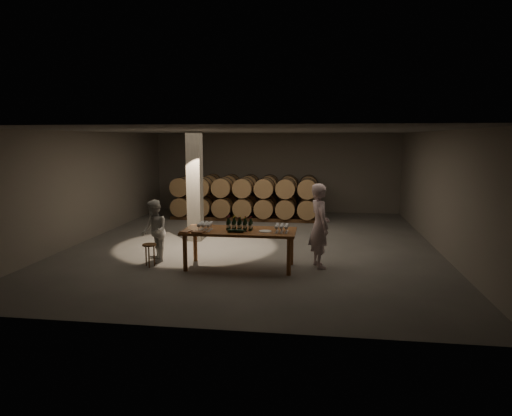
# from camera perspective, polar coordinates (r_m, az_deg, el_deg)

# --- Properties ---
(room) EXTENTS (12.00, 12.00, 12.00)m
(room) POSITION_cam_1_polar(r_m,az_deg,el_deg) (13.45, -7.65, 2.66)
(room) COLOR #565451
(room) RESTS_ON ground
(tasting_table) EXTENTS (2.60, 1.10, 0.90)m
(tasting_table) POSITION_cam_1_polar(r_m,az_deg,el_deg) (10.57, -2.09, -3.31)
(tasting_table) COLOR brown
(tasting_table) RESTS_ON ground
(barrel_stack_back) EXTENTS (5.48, 0.95, 1.57)m
(barrel_stack_back) POSITION_cam_1_polar(r_m,az_deg,el_deg) (18.22, -0.81, 1.85)
(barrel_stack_back) COLOR brown
(barrel_stack_back) RESTS_ON ground
(barrel_stack_front) EXTENTS (5.48, 0.95, 1.57)m
(barrel_stack_front) POSITION_cam_1_polar(r_m,az_deg,el_deg) (16.85, -1.54, 1.29)
(barrel_stack_front) COLOR brown
(barrel_stack_front) RESTS_ON ground
(bottle_cluster) EXTENTS (0.60, 0.23, 0.31)m
(bottle_cluster) POSITION_cam_1_polar(r_m,az_deg,el_deg) (10.55, -2.08, -2.15)
(bottle_cluster) COLOR black
(bottle_cluster) RESTS_ON tasting_table
(lying_bottles) EXTENTS (0.45, 0.08, 0.08)m
(lying_bottles) POSITION_cam_1_polar(r_m,az_deg,el_deg) (10.24, -2.50, -2.89)
(lying_bottles) COLOR black
(lying_bottles) RESTS_ON tasting_table
(glass_cluster_left) EXTENTS (0.31, 0.42, 0.19)m
(glass_cluster_left) POSITION_cam_1_polar(r_m,az_deg,el_deg) (10.56, -6.38, -2.06)
(glass_cluster_left) COLOR silver
(glass_cluster_left) RESTS_ON tasting_table
(glass_cluster_right) EXTENTS (0.31, 0.42, 0.18)m
(glass_cluster_right) POSITION_cam_1_polar(r_m,az_deg,el_deg) (10.31, 3.24, -2.31)
(glass_cluster_right) COLOR silver
(glass_cluster_right) RESTS_ON tasting_table
(plate) EXTENTS (0.29, 0.29, 0.02)m
(plate) POSITION_cam_1_polar(r_m,az_deg,el_deg) (10.36, 1.16, -2.92)
(plate) COLOR silver
(plate) RESTS_ON tasting_table
(notebook_near) EXTENTS (0.28, 0.24, 0.03)m
(notebook_near) POSITION_cam_1_polar(r_m,az_deg,el_deg) (10.33, -7.25, -2.99)
(notebook_near) COLOR brown
(notebook_near) RESTS_ON tasting_table
(notebook_corner) EXTENTS (0.25, 0.30, 0.02)m
(notebook_corner) POSITION_cam_1_polar(r_m,az_deg,el_deg) (10.46, -8.76, -2.88)
(notebook_corner) COLOR brown
(notebook_corner) RESTS_ON tasting_table
(pen) EXTENTS (0.13, 0.02, 0.01)m
(pen) POSITION_cam_1_polar(r_m,az_deg,el_deg) (10.27, -6.46, -3.10)
(pen) COLOR black
(pen) RESTS_ON tasting_table
(stool) EXTENTS (0.32, 0.32, 0.54)m
(stool) POSITION_cam_1_polar(r_m,az_deg,el_deg) (11.04, -13.18, -4.91)
(stool) COLOR brown
(stool) RESTS_ON ground
(person_man) EXTENTS (0.68, 0.83, 1.97)m
(person_man) POSITION_cam_1_polar(r_m,az_deg,el_deg) (10.70, 7.96, -2.21)
(person_man) COLOR beige
(person_man) RESTS_ON ground
(person_woman) EXTENTS (0.88, 0.93, 1.53)m
(person_woman) POSITION_cam_1_polar(r_m,az_deg,el_deg) (11.37, -12.60, -2.84)
(person_woman) COLOR silver
(person_woman) RESTS_ON ground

